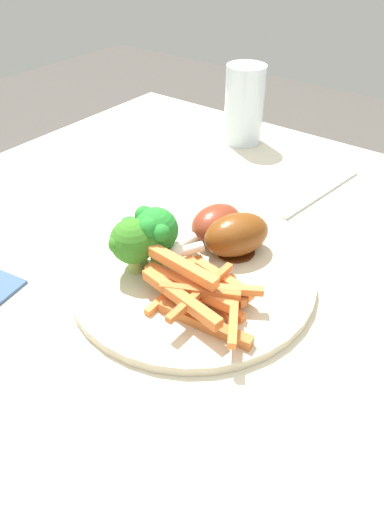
% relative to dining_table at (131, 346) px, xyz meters
% --- Properties ---
extents(dining_table, '(1.03, 0.82, 0.73)m').
position_rel_dining_table_xyz_m(dining_table, '(0.00, 0.00, 0.00)').
color(dining_table, beige).
rests_on(dining_table, ground_plane).
extents(dinner_plate, '(0.28, 0.28, 0.01)m').
position_rel_dining_table_xyz_m(dinner_plate, '(-0.06, 0.06, 0.11)').
color(dinner_plate, beige).
rests_on(dinner_plate, dining_table).
extents(broccoli_floret_front, '(0.06, 0.06, 0.07)m').
position_rel_dining_table_xyz_m(broccoli_floret_front, '(-0.04, 0.02, 0.17)').
color(broccoli_floret_front, '#8EAC4E').
rests_on(broccoli_floret_front, dinner_plate).
extents(broccoli_floret_middle, '(0.05, 0.05, 0.06)m').
position_rel_dining_table_xyz_m(broccoli_floret_middle, '(-0.03, 0.00, 0.16)').
color(broccoli_floret_middle, '#73B95C').
rests_on(broccoli_floret_middle, dinner_plate).
extents(broccoli_floret_back, '(0.06, 0.06, 0.07)m').
position_rel_dining_table_xyz_m(broccoli_floret_back, '(-0.02, 0.01, 0.16)').
color(broccoli_floret_back, '#8DAA4E').
rests_on(broccoli_floret_back, dinner_plate).
extents(carrot_fries_pile, '(0.12, 0.14, 0.05)m').
position_rel_dining_table_xyz_m(carrot_fries_pile, '(-0.02, 0.10, 0.14)').
color(carrot_fries_pile, orange).
rests_on(carrot_fries_pile, dinner_plate).
extents(chicken_drumstick_near, '(0.12, 0.06, 0.04)m').
position_rel_dining_table_xyz_m(chicken_drumstick_near, '(-0.12, 0.04, 0.14)').
color(chicken_drumstick_near, '#591C11').
rests_on(chicken_drumstick_near, dinner_plate).
extents(chicken_drumstick_far, '(0.13, 0.09, 0.05)m').
position_rel_dining_table_xyz_m(chicken_drumstick_far, '(-0.11, 0.08, 0.15)').
color(chicken_drumstick_far, '#4F220B').
rests_on(chicken_drumstick_far, dinner_plate).
extents(fork, '(0.19, 0.04, 0.00)m').
position_rel_dining_table_xyz_m(fork, '(-0.32, 0.10, 0.11)').
color(fork, silver).
rests_on(fork, dining_table).
extents(water_glass, '(0.07, 0.07, 0.13)m').
position_rel_dining_table_xyz_m(water_glass, '(-0.41, -0.10, 0.18)').
color(water_glass, silver).
rests_on(water_glass, dining_table).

